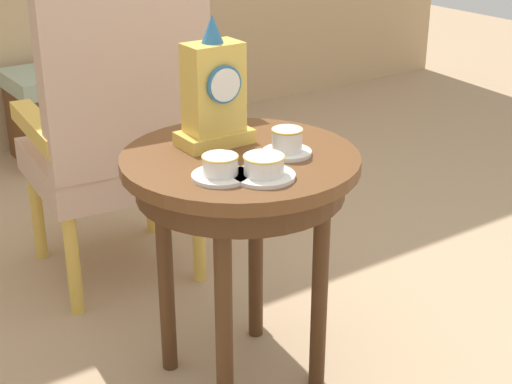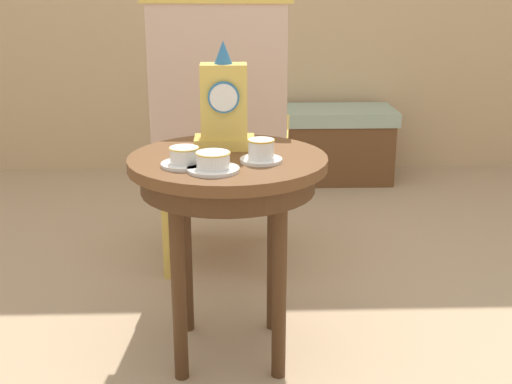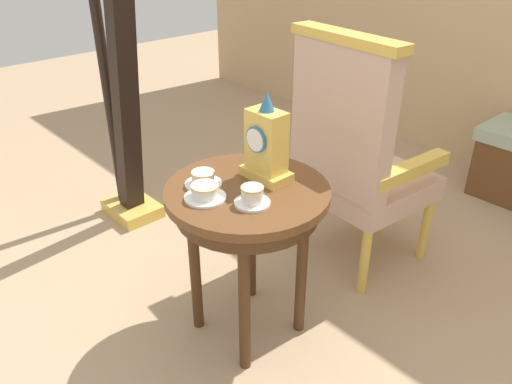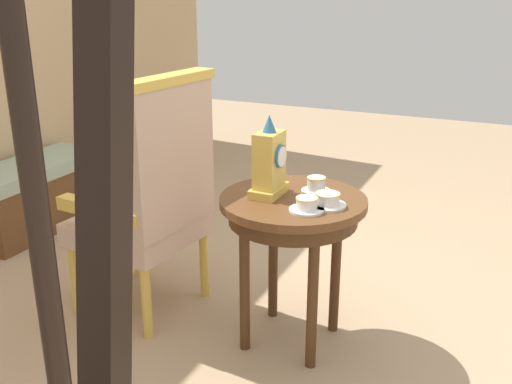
% 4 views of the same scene
% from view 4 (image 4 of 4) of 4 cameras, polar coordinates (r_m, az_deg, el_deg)
% --- Properties ---
extents(ground_plane, '(10.00, 10.00, 0.00)m').
position_cam_4_polar(ground_plane, '(2.74, 3.12, -13.58)').
color(ground_plane, tan).
extents(side_table, '(0.61, 0.61, 0.67)m').
position_cam_4_polar(side_table, '(2.44, 3.58, -2.48)').
color(side_table, brown).
rests_on(side_table, ground).
extents(teacup_left, '(0.14, 0.14, 0.06)m').
position_cam_4_polar(teacup_left, '(2.26, 4.94, -1.28)').
color(teacup_left, white).
rests_on(teacup_left, side_table).
extents(teacup_right, '(0.15, 0.15, 0.06)m').
position_cam_4_polar(teacup_right, '(2.32, 6.97, -0.81)').
color(teacup_right, white).
rests_on(teacup_right, side_table).
extents(teacup_center, '(0.13, 0.13, 0.07)m').
position_cam_4_polar(teacup_center, '(2.47, 5.87, 0.63)').
color(teacup_center, white).
rests_on(teacup_center, side_table).
extents(mantel_clock, '(0.19, 0.11, 0.34)m').
position_cam_4_polar(mantel_clock, '(2.40, 1.31, 2.79)').
color(mantel_clock, gold).
rests_on(mantel_clock, side_table).
extents(armchair, '(0.59, 0.58, 1.14)m').
position_cam_4_polar(armchair, '(2.72, -9.99, -0.20)').
color(armchair, '#CCA893').
rests_on(armchair, ground).
extents(harp, '(0.40, 0.24, 1.81)m').
position_cam_4_polar(harp, '(1.57, -15.72, -10.47)').
color(harp, gold).
rests_on(harp, ground).
extents(window_bench, '(0.96, 0.40, 0.44)m').
position_cam_4_polar(window_bench, '(4.03, -20.65, -0.27)').
color(window_bench, '#9EB299').
rests_on(window_bench, ground).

